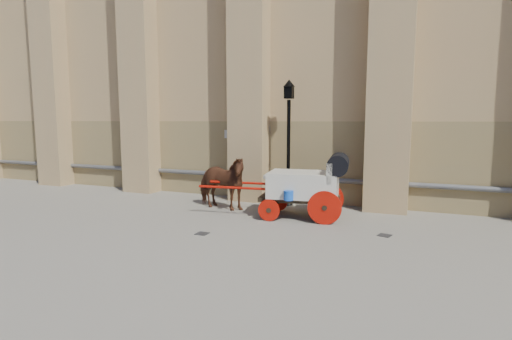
% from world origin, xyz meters
% --- Properties ---
extents(ground, '(90.00, 90.00, 0.00)m').
position_xyz_m(ground, '(0.00, 0.00, 0.00)').
color(ground, '#6C6659').
rests_on(ground, ground).
extents(horse, '(2.33, 1.39, 1.84)m').
position_xyz_m(horse, '(-1.27, 1.76, 0.92)').
color(horse, brown).
rests_on(horse, ground).
extents(carriage, '(4.77, 1.86, 2.03)m').
position_xyz_m(carriage, '(1.83, 1.68, 1.10)').
color(carriage, black).
rests_on(carriage, ground).
extents(street_lamp, '(0.42, 0.42, 4.45)m').
position_xyz_m(street_lamp, '(0.67, 3.27, 2.38)').
color(street_lamp, black).
rests_on(street_lamp, ground).
extents(drain_grate_near, '(0.32, 0.32, 0.01)m').
position_xyz_m(drain_grate_near, '(-0.35, -1.13, 0.01)').
color(drain_grate_near, black).
rests_on(drain_grate_near, ground).
extents(drain_grate_far, '(0.39, 0.39, 0.01)m').
position_xyz_m(drain_grate_far, '(4.22, 0.56, 0.01)').
color(drain_grate_far, black).
rests_on(drain_grate_far, ground).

